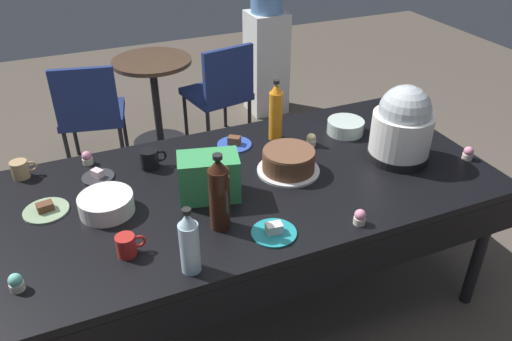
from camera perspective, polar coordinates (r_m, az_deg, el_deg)
ground at (r=2.82m, az=0.00°, el=-13.91°), size 9.00×9.00×0.00m
potluck_table at (r=2.38m, az=0.00°, el=-2.29°), size 2.20×1.10×0.75m
frosted_layer_cake at (r=2.38m, az=3.69°, el=1.03°), size 0.30×0.30×0.11m
slow_cooker at (r=2.53m, az=16.17°, el=4.85°), size 0.30×0.30×0.38m
glass_salad_bowl at (r=2.77m, az=10.05°, el=4.89°), size 0.20×0.20×0.07m
ceramic_snack_bowl at (r=2.21m, az=-16.52°, el=-3.64°), size 0.23×0.23×0.08m
dessert_plate_cobalt at (r=2.62m, az=-2.46°, el=3.09°), size 0.18×0.18×0.05m
dessert_plate_charcoal at (r=2.46m, az=-17.40°, el=-0.59°), size 0.15×0.15×0.04m
dessert_plate_sage at (r=2.31m, az=-22.61°, el=-4.09°), size 0.19×0.19×0.04m
dessert_plate_teal at (r=2.02m, az=2.04°, el=-6.88°), size 0.18×0.18×0.05m
cupcake_lemon at (r=2.62m, az=6.24°, el=3.47°), size 0.05×0.05×0.07m
cupcake_berry at (r=2.58m, az=-18.51°, el=1.35°), size 0.05×0.05×0.07m
cupcake_cocoa at (r=1.96m, az=-25.44°, el=-11.34°), size 0.05×0.05×0.07m
cupcake_mint at (r=2.10m, az=11.63°, el=-5.18°), size 0.05×0.05×0.07m
cupcake_vanilla at (r=2.70m, az=22.80°, el=1.80°), size 0.05×0.05×0.07m
soda_bottle_orange_juice at (r=2.62m, az=2.24°, el=6.60°), size 0.07×0.07×0.33m
soda_bottle_water at (r=1.80m, az=-7.53°, el=-8.08°), size 0.07×0.07×0.27m
soda_bottle_cola at (r=1.97m, az=-4.17°, el=-2.68°), size 0.08×0.08×0.33m
coffee_mug_red at (r=1.96m, az=-14.35°, el=-8.17°), size 0.11×0.07×0.08m
coffee_mug_tan at (r=2.58m, az=-25.00°, el=0.12°), size 0.12×0.08×0.08m
coffee_mug_black at (r=2.46m, az=-11.87°, el=1.29°), size 0.13×0.09×0.09m
soda_carton at (r=2.19m, az=-5.33°, el=-0.71°), size 0.29×0.22×0.20m
paper_napkin_stack at (r=2.46m, az=-6.13°, el=0.86°), size 0.17×0.17×0.02m
maroon_chair_left at (r=3.79m, az=-18.16°, el=6.47°), size 0.52×0.52×0.85m
maroon_chair_right at (r=3.97m, az=-4.00°, el=9.16°), size 0.52×0.52×0.85m
round_cafe_table at (r=4.05m, az=-11.36°, el=9.22°), size 0.60×0.60×0.72m
water_cooler at (r=4.57m, az=1.19°, el=13.64°), size 0.32×0.32×1.24m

